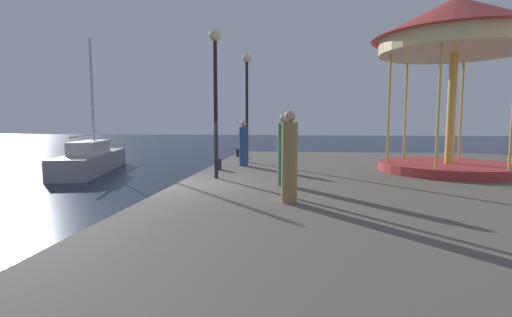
{
  "coord_description": "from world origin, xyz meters",
  "views": [
    {
      "loc": [
        3.47,
        -10.05,
        2.54
      ],
      "look_at": [
        1.86,
        3.41,
        1.2
      ],
      "focal_mm": 26.36,
      "sensor_mm": 36.0,
      "label": 1
    }
  ],
  "objects_px": {
    "lamp_post_near_edge": "(215,78)",
    "lamp_post_mid_promenade": "(247,89)",
    "bollard_south": "(238,153)",
    "person_near_carousel": "(289,160)",
    "bollard_center": "(218,164)",
    "person_mid_promenade": "(284,152)",
    "person_by_the_water": "(244,145)",
    "sailboat_grey": "(92,159)",
    "carousel": "(455,41)"
  },
  "relations": [
    {
      "from": "lamp_post_near_edge",
      "to": "bollard_center",
      "type": "relative_size",
      "value": 11.17
    },
    {
      "from": "lamp_post_mid_promenade",
      "to": "bollard_south",
      "type": "height_order",
      "value": "lamp_post_mid_promenade"
    },
    {
      "from": "carousel",
      "to": "bollard_south",
      "type": "height_order",
      "value": "carousel"
    },
    {
      "from": "person_mid_promenade",
      "to": "person_near_carousel",
      "type": "height_order",
      "value": "person_near_carousel"
    },
    {
      "from": "bollard_center",
      "to": "bollard_south",
      "type": "relative_size",
      "value": 1.0
    },
    {
      "from": "bollard_south",
      "to": "carousel",
      "type": "bearing_deg",
      "value": -29.06
    },
    {
      "from": "lamp_post_near_edge",
      "to": "lamp_post_mid_promenade",
      "type": "relative_size",
      "value": 0.98
    },
    {
      "from": "lamp_post_near_edge",
      "to": "lamp_post_mid_promenade",
      "type": "distance_m",
      "value": 4.64
    },
    {
      "from": "bollard_center",
      "to": "person_by_the_water",
      "type": "distance_m",
      "value": 1.56
    },
    {
      "from": "sailboat_grey",
      "to": "person_near_carousel",
      "type": "xyz_separation_m",
      "value": [
        10.28,
        -9.81,
        1.1
      ]
    },
    {
      "from": "person_mid_promenade",
      "to": "person_near_carousel",
      "type": "relative_size",
      "value": 0.99
    },
    {
      "from": "lamp_post_mid_promenade",
      "to": "person_near_carousel",
      "type": "xyz_separation_m",
      "value": [
        2.04,
        -7.86,
        -2.17
      ]
    },
    {
      "from": "person_near_carousel",
      "to": "bollard_south",
      "type": "bearing_deg",
      "value": 105.36
    },
    {
      "from": "sailboat_grey",
      "to": "lamp_post_near_edge",
      "type": "bearing_deg",
      "value": -39.6
    },
    {
      "from": "sailboat_grey",
      "to": "carousel",
      "type": "distance_m",
      "value": 16.81
    },
    {
      "from": "sailboat_grey",
      "to": "lamp_post_mid_promenade",
      "type": "height_order",
      "value": "sailboat_grey"
    },
    {
      "from": "sailboat_grey",
      "to": "person_near_carousel",
      "type": "height_order",
      "value": "sailboat_grey"
    },
    {
      "from": "bollard_center",
      "to": "person_near_carousel",
      "type": "relative_size",
      "value": 0.2
    },
    {
      "from": "sailboat_grey",
      "to": "bollard_center",
      "type": "xyz_separation_m",
      "value": [
        7.54,
        -4.47,
        0.37
      ]
    },
    {
      "from": "lamp_post_mid_promenade",
      "to": "bollard_south",
      "type": "bearing_deg",
      "value": 107.89
    },
    {
      "from": "lamp_post_near_edge",
      "to": "bollard_south",
      "type": "height_order",
      "value": "lamp_post_near_edge"
    },
    {
      "from": "carousel",
      "to": "bollard_center",
      "type": "bearing_deg",
      "value": -177.45
    },
    {
      "from": "bollard_south",
      "to": "person_by_the_water",
      "type": "bearing_deg",
      "value": -77.47
    },
    {
      "from": "bollard_center",
      "to": "sailboat_grey",
      "type": "bearing_deg",
      "value": 149.34
    },
    {
      "from": "carousel",
      "to": "person_near_carousel",
      "type": "xyz_separation_m",
      "value": [
        -5.36,
        -5.7,
        -3.52
      ]
    },
    {
      "from": "lamp_post_near_edge",
      "to": "person_near_carousel",
      "type": "bearing_deg",
      "value": -54.2
    },
    {
      "from": "bollard_south",
      "to": "person_near_carousel",
      "type": "bearing_deg",
      "value": -74.64
    },
    {
      "from": "person_near_carousel",
      "to": "lamp_post_near_edge",
      "type": "bearing_deg",
      "value": 125.8
    },
    {
      "from": "lamp_post_near_edge",
      "to": "bollard_south",
      "type": "xyz_separation_m",
      "value": [
        -0.48,
        7.0,
        -2.84
      ]
    },
    {
      "from": "lamp_post_mid_promenade",
      "to": "person_by_the_water",
      "type": "relative_size",
      "value": 2.59
    },
    {
      "from": "sailboat_grey",
      "to": "lamp_post_near_edge",
      "type": "relative_size",
      "value": 1.69
    },
    {
      "from": "carousel",
      "to": "person_mid_promenade",
      "type": "bearing_deg",
      "value": -147.59
    },
    {
      "from": "carousel",
      "to": "bollard_center",
      "type": "distance_m",
      "value": 9.15
    },
    {
      "from": "carousel",
      "to": "person_mid_promenade",
      "type": "xyz_separation_m",
      "value": [
        -5.57,
        -3.54,
        -3.53
      ]
    },
    {
      "from": "person_by_the_water",
      "to": "person_near_carousel",
      "type": "relative_size",
      "value": 0.9
    },
    {
      "from": "sailboat_grey",
      "to": "bollard_center",
      "type": "distance_m",
      "value": 8.77
    },
    {
      "from": "lamp_post_mid_promenade",
      "to": "sailboat_grey",
      "type": "bearing_deg",
      "value": 166.7
    },
    {
      "from": "lamp_post_mid_promenade",
      "to": "person_mid_promenade",
      "type": "distance_m",
      "value": 6.37
    },
    {
      "from": "lamp_post_near_edge",
      "to": "bollard_center",
      "type": "xyz_separation_m",
      "value": [
        -0.41,
        2.11,
        -2.84
      ]
    },
    {
      "from": "sailboat_grey",
      "to": "bollard_south",
      "type": "distance_m",
      "value": 7.49
    },
    {
      "from": "lamp_post_near_edge",
      "to": "person_by_the_water",
      "type": "distance_m",
      "value": 4.0
    },
    {
      "from": "lamp_post_near_edge",
      "to": "bollard_center",
      "type": "height_order",
      "value": "lamp_post_near_edge"
    },
    {
      "from": "lamp_post_near_edge",
      "to": "person_mid_promenade",
      "type": "distance_m",
      "value": 3.19
    },
    {
      "from": "person_mid_promenade",
      "to": "lamp_post_near_edge",
      "type": "bearing_deg",
      "value": 153.2
    },
    {
      "from": "carousel",
      "to": "sailboat_grey",
      "type": "bearing_deg",
      "value": 165.28
    },
    {
      "from": "carousel",
      "to": "person_near_carousel",
      "type": "height_order",
      "value": "carousel"
    },
    {
      "from": "lamp_post_near_edge",
      "to": "person_near_carousel",
      "type": "height_order",
      "value": "lamp_post_near_edge"
    },
    {
      "from": "carousel",
      "to": "bollard_south",
      "type": "bearing_deg",
      "value": 150.94
    },
    {
      "from": "lamp_post_mid_promenade",
      "to": "person_by_the_water",
      "type": "bearing_deg",
      "value": -87.72
    },
    {
      "from": "lamp_post_near_edge",
      "to": "lamp_post_mid_promenade",
      "type": "bearing_deg",
      "value": 86.45
    }
  ]
}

